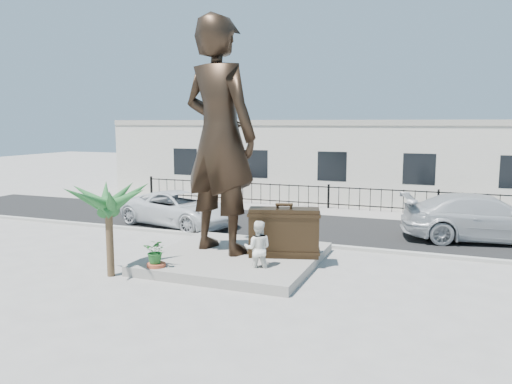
# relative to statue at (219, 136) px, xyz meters

# --- Properties ---
(ground) EXTENTS (100.00, 100.00, 0.00)m
(ground) POSITION_rel_statue_xyz_m (1.16, -1.69, -4.12)
(ground) COLOR #9E9991
(ground) RESTS_ON ground
(street) EXTENTS (40.00, 7.00, 0.01)m
(street) POSITION_rel_statue_xyz_m (1.16, 6.31, -4.11)
(street) COLOR black
(street) RESTS_ON ground
(curb) EXTENTS (40.00, 0.25, 0.12)m
(curb) POSITION_rel_statue_xyz_m (1.16, 2.81, -4.06)
(curb) COLOR #A5A399
(curb) RESTS_ON ground
(far_sidewalk) EXTENTS (40.00, 2.50, 0.02)m
(far_sidewalk) POSITION_rel_statue_xyz_m (1.16, 10.31, -4.11)
(far_sidewalk) COLOR #9E9991
(far_sidewalk) RESTS_ON ground
(plinth) EXTENTS (5.20, 5.20, 0.30)m
(plinth) POSITION_rel_statue_xyz_m (0.66, -0.19, -3.97)
(plinth) COLOR gray
(plinth) RESTS_ON ground
(fence) EXTENTS (22.00, 0.10, 1.20)m
(fence) POSITION_rel_statue_xyz_m (1.16, 11.11, -3.52)
(fence) COLOR black
(fence) RESTS_ON ground
(building) EXTENTS (28.00, 7.00, 4.40)m
(building) POSITION_rel_statue_xyz_m (1.16, 15.31, -1.92)
(building) COLOR silver
(building) RESTS_ON ground
(statue) EXTENTS (3.18, 2.53, 7.63)m
(statue) POSITION_rel_statue_xyz_m (0.00, 0.00, 0.00)
(statue) COLOR black
(statue) RESTS_ON plinth
(suitcase) EXTENTS (2.32, 1.28, 1.56)m
(suitcase) POSITION_rel_statue_xyz_m (2.21, 0.08, -3.04)
(suitcase) COLOR black
(suitcase) RESTS_ON plinth
(tourist) EXTENTS (0.97, 0.85, 1.69)m
(tourist) POSITION_rel_statue_xyz_m (1.84, -1.31, -3.27)
(tourist) COLOR white
(tourist) RESTS_ON ground
(car_white) EXTENTS (5.88, 3.72, 1.51)m
(car_white) POSITION_rel_statue_xyz_m (-4.06, 4.35, -3.35)
(car_white) COLOR silver
(car_white) RESTS_ON street
(car_silver) EXTENTS (6.55, 3.72, 1.79)m
(car_silver) POSITION_rel_statue_xyz_m (8.41, 6.01, -3.21)
(car_silver) COLOR #B5B8BA
(car_silver) RESTS_ON street
(worker) EXTENTS (1.10, 0.64, 1.70)m
(worker) POSITION_rel_statue_xyz_m (-4.40, 10.24, -3.25)
(worker) COLOR #FF3E0D
(worker) RESTS_ON far_sidewalk
(palm_tree) EXTENTS (1.80, 1.80, 3.20)m
(palm_tree) POSITION_rel_statue_xyz_m (-2.28, -2.86, -4.12)
(palm_tree) COLOR #1F5625
(palm_tree) RESTS_ON ground
(planter) EXTENTS (0.56, 0.56, 0.40)m
(planter) POSITION_rel_statue_xyz_m (-0.98, -2.41, -3.92)
(planter) COLOR #AA472D
(planter) RESTS_ON ground
(shrub) EXTENTS (0.76, 0.69, 0.75)m
(shrub) POSITION_rel_statue_xyz_m (-0.98, -2.41, -3.34)
(shrub) COLOR #1F6124
(shrub) RESTS_ON planter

